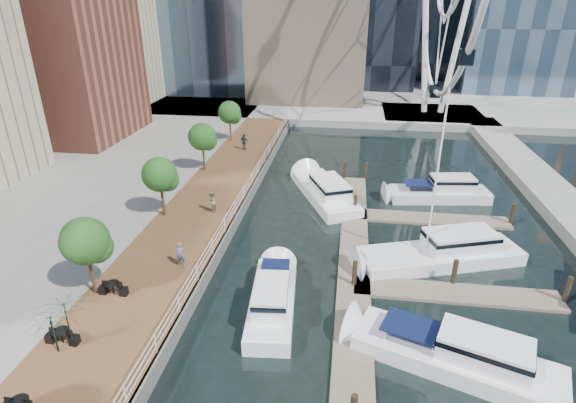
% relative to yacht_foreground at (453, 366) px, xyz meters
% --- Properties ---
extents(ground, '(520.00, 520.00, 0.00)m').
position_rel_yacht_foreground_xyz_m(ground, '(-7.77, -2.09, 0.00)').
color(ground, black).
rests_on(ground, ground).
extents(boardwalk, '(6.00, 60.00, 1.00)m').
position_rel_yacht_foreground_xyz_m(boardwalk, '(-16.77, 12.91, 0.50)').
color(boardwalk, brown).
rests_on(boardwalk, ground).
extents(seawall, '(0.25, 60.00, 1.00)m').
position_rel_yacht_foreground_xyz_m(seawall, '(-13.77, 12.91, 0.50)').
color(seawall, '#595954').
rests_on(seawall, ground).
extents(land_far, '(200.00, 114.00, 1.00)m').
position_rel_yacht_foreground_xyz_m(land_far, '(-7.77, 99.91, 0.50)').
color(land_far, gray).
rests_on(land_far, ground).
extents(breakwater, '(4.00, 60.00, 1.00)m').
position_rel_yacht_foreground_xyz_m(breakwater, '(12.23, 17.91, 0.50)').
color(breakwater, gray).
rests_on(breakwater, ground).
extents(pier, '(14.00, 12.00, 1.00)m').
position_rel_yacht_foreground_xyz_m(pier, '(6.23, 49.91, 0.50)').
color(pier, gray).
rests_on(pier, ground).
extents(railing, '(0.10, 60.00, 1.05)m').
position_rel_yacht_foreground_xyz_m(railing, '(-13.87, 12.91, 1.52)').
color(railing, white).
rests_on(railing, boardwalk).
extents(floating_docks, '(16.00, 34.00, 2.60)m').
position_rel_yacht_foreground_xyz_m(floating_docks, '(0.20, 7.89, 0.49)').
color(floating_docks, '#6D6051').
rests_on(floating_docks, ground).
extents(street_trees, '(2.60, 42.60, 4.60)m').
position_rel_yacht_foreground_xyz_m(street_trees, '(-19.17, 11.91, 4.29)').
color(street_trees, '#3F2B1C').
rests_on(street_trees, ground).
extents(cafe_tables, '(2.50, 13.70, 0.74)m').
position_rel_yacht_foreground_xyz_m(cafe_tables, '(-18.17, -4.09, 1.37)').
color(cafe_tables, black).
rests_on(cafe_tables, ground).
extents(yacht_foreground, '(10.75, 6.23, 2.15)m').
position_rel_yacht_foreground_xyz_m(yacht_foreground, '(0.00, 0.00, 0.00)').
color(yacht_foreground, white).
rests_on(yacht_foreground, ground).
extents(pedestrian_near, '(0.64, 0.48, 1.60)m').
position_rel_yacht_foreground_xyz_m(pedestrian_near, '(-15.34, 5.25, 1.80)').
color(pedestrian_near, '#545970').
rests_on(pedestrian_near, boardwalk).
extents(pedestrian_mid, '(0.66, 0.84, 1.72)m').
position_rel_yacht_foreground_xyz_m(pedestrian_mid, '(-15.70, 12.91, 1.86)').
color(pedestrian_mid, '#84725B').
rests_on(pedestrian_mid, boardwalk).
extents(pedestrian_far, '(1.12, 0.71, 1.78)m').
position_rel_yacht_foreground_xyz_m(pedestrian_far, '(-16.80, 28.70, 1.89)').
color(pedestrian_far, '#30363C').
rests_on(pedestrian_far, boardwalk).
extents(moored_yachts, '(24.98, 34.81, 11.50)m').
position_rel_yacht_foreground_xyz_m(moored_yachts, '(0.55, 9.57, 0.00)').
color(moored_yachts, white).
rests_on(moored_yachts, ground).
extents(cafe_seating, '(4.19, 10.81, 2.59)m').
position_rel_yacht_foreground_xyz_m(cafe_seating, '(-18.26, -4.31, 2.16)').
color(cafe_seating, '#103B19').
rests_on(cafe_seating, ground).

